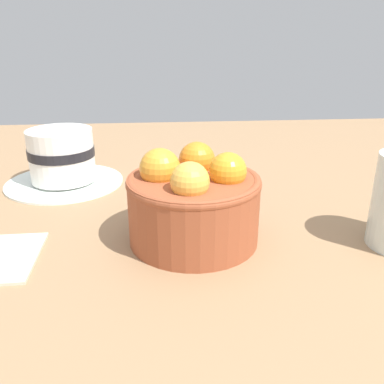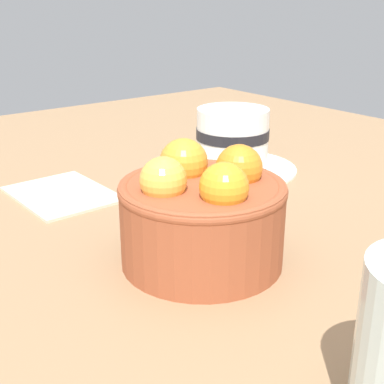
{
  "view_description": "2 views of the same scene",
  "coord_description": "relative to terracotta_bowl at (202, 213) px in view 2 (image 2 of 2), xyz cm",
  "views": [
    {
      "loc": [
        3.38,
        37.77,
        20.15
      ],
      "look_at": [
        0.02,
        -1.71,
        4.59
      ],
      "focal_mm": 38.49,
      "sensor_mm": 36.0,
      "label": 1
    },
    {
      "loc": [
        -29.88,
        24.3,
        20.5
      ],
      "look_at": [
        -0.21,
        1.2,
        6.42
      ],
      "focal_mm": 49.07,
      "sensor_mm": 36.0,
      "label": 2
    }
  ],
  "objects": [
    {
      "name": "coffee_cup",
      "position": [
        16.67,
        -18.28,
        -0.83
      ],
      "size": [
        16.2,
        16.2,
        7.71
      ],
      "color": "white",
      "rests_on": "ground_plane"
    },
    {
      "name": "folded_napkin",
      "position": [
        21.19,
        2.57,
        -4.01
      ],
      "size": [
        12.44,
        9.54,
        0.6
      ],
      "primitive_type": "cube",
      "rotation": [
        0.0,
        0.0,
        0.02
      ],
      "color": "beige",
      "rests_on": "ground_plane"
    },
    {
      "name": "ground_plane",
      "position": [
        -0.03,
        0.02,
        -6.49
      ],
      "size": [
        132.37,
        117.76,
        4.36
      ],
      "primitive_type": "cube",
      "color": "#997551"
    },
    {
      "name": "terracotta_bowl",
      "position": [
        0.0,
        0.0,
        0.0
      ],
      "size": [
        13.34,
        13.34,
        9.61
      ],
      "color": "#9E4C2D",
      "rests_on": "ground_plane"
    }
  ]
}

